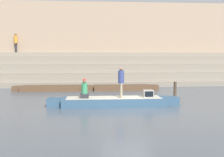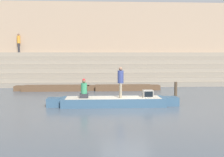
{
  "view_description": "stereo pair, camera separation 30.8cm",
  "coord_description": "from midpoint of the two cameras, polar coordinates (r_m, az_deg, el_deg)",
  "views": [
    {
      "loc": [
        -1.73,
        -13.0,
        2.72
      ],
      "look_at": [
        -0.61,
        1.86,
        1.35
      ],
      "focal_mm": 42.0,
      "sensor_mm": 36.0,
      "label": 1
    },
    {
      "loc": [
        -1.43,
        -13.03,
        2.72
      ],
      "look_at": [
        -0.61,
        1.86,
        1.35
      ],
      "focal_mm": 42.0,
      "sensor_mm": 36.0,
      "label": 2
    }
  ],
  "objects": [
    {
      "name": "moored_boat_distant",
      "position": [
        20.1,
        3.0,
        -1.96
      ],
      "size": [
        5.55,
        1.28,
        0.37
      ],
      "rotation": [
        0.0,
        0.0,
        0.05
      ],
      "color": "brown",
      "rests_on": "ground"
    },
    {
      "name": "mooring_post",
      "position": [
        16.44,
        14.21,
        -2.56
      ],
      "size": [
        0.18,
        0.18,
        1.06
      ],
      "primitive_type": "cylinder",
      "color": "#473828",
      "rests_on": "ground"
    },
    {
      "name": "person_rowing",
      "position": [
        13.76,
        -5.48,
        -2.54
      ],
      "size": [
        0.44,
        0.34,
        1.02
      ],
      "rotation": [
        0.0,
        0.0,
        0.01
      ],
      "color": "#28282D",
      "rests_on": "rowboat_main"
    },
    {
      "name": "tv_set",
      "position": [
        14.13,
        8.43,
        -3.28
      ],
      "size": [
        0.53,
        0.45,
        0.37
      ],
      "rotation": [
        0.0,
        0.0,
        0.14
      ],
      "color": "#9E998E",
      "rests_on": "rowboat_main"
    },
    {
      "name": "moored_boat_shore",
      "position": [
        20.3,
        -12.46,
        -2.0
      ],
      "size": [
        5.58,
        1.28,
        0.37
      ],
      "rotation": [
        0.0,
        0.0,
        0.04
      ],
      "color": "brown",
      "rests_on": "ground"
    },
    {
      "name": "person_on_steps",
      "position": [
        26.7,
        -19.34,
        7.63
      ],
      "size": [
        0.31,
        0.31,
        1.79
      ],
      "rotation": [
        0.0,
        0.0,
        3.1
      ],
      "color": "#28282D",
      "rests_on": "ghat_steps"
    },
    {
      "name": "rowboat_main",
      "position": [
        13.93,
        0.9,
        -5.0
      ],
      "size": [
        6.94,
        1.38,
        0.45
      ],
      "rotation": [
        0.0,
        0.0,
        0.06
      ],
      "color": "#33516B",
      "rests_on": "ground"
    },
    {
      "name": "person_standing",
      "position": [
        13.68,
        2.52,
        -0.34
      ],
      "size": [
        0.31,
        0.31,
        1.62
      ],
      "rotation": [
        0.0,
        0.0,
        -0.04
      ],
      "color": "gray",
      "rests_on": "rowboat_main"
    },
    {
      "name": "ghat_steps",
      "position": [
        24.46,
        0.56,
        1.3
      ],
      "size": [
        36.0,
        4.4,
        2.92
      ],
      "color": "gray",
      "rests_on": "ground"
    },
    {
      "name": "back_wall",
      "position": [
        26.58,
        0.26,
        7.77
      ],
      "size": [
        34.2,
        1.28,
        7.83
      ],
      "color": "tan",
      "rests_on": "ground"
    },
    {
      "name": "ground_plane",
      "position": [
        13.39,
        3.71,
        -6.48
      ],
      "size": [
        120.0,
        120.0,
        0.0
      ],
      "primitive_type": "plane",
      "color": "#4C5660"
    }
  ]
}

